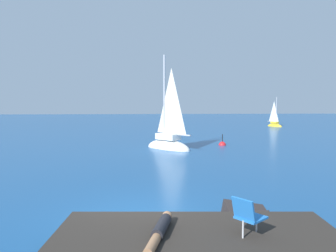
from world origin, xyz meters
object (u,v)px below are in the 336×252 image
Objects in this scene: person_sunbather at (160,230)px; marker_buoy at (222,145)px; sailboat_far at (275,125)px; beach_chair at (248,214)px; sailboat_near at (168,143)px.

person_sunbather reaches higher than marker_buoy.
marker_buoy is (-11.72, -17.97, -0.23)m from sailboat_far.
beach_chair reaches higher than person_sunbather.
sailboat_near is at bearing -66.17° from sailboat_far.
person_sunbather is 1.53× the size of marker_buoy.
person_sunbather is (-1.26, -15.89, 0.37)m from sailboat_near.
beach_chair is at bearing 138.20° from sailboat_near.
person_sunbather is at bearing 137.51° from beach_chair.
beach_chair is (-15.56, -35.57, 0.85)m from sailboat_far.
marker_buoy is at bearing 177.57° from person_sunbather.
sailboat_far reaches higher than person_sunbather.
sailboat_near is 9.17× the size of beach_chair.
beach_chair reaches higher than marker_buoy.
sailboat_near is 15.95m from person_sunbather.
sailboat_near reaches higher than beach_chair.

